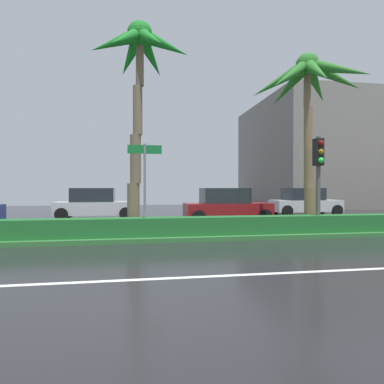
{
  "coord_description": "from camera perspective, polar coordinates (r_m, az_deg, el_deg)",
  "views": [
    {
      "loc": [
        0.24,
        -4.22,
        1.71
      ],
      "look_at": [
        2.58,
        9.51,
        1.55
      ],
      "focal_mm": 30.87,
      "sensor_mm": 36.0,
      "label": 1
    }
  ],
  "objects": [
    {
      "name": "ground_plane",
      "position": [
        13.34,
        -10.68,
        -6.94
      ],
      "size": [
        90.0,
        42.0,
        0.1
      ],
      "primitive_type": "cube",
      "color": "black"
    },
    {
      "name": "near_lane_divider_stripe",
      "position": [
        6.45,
        -11.83,
        -14.71
      ],
      "size": [
        81.0,
        0.14,
        0.01
      ],
      "primitive_type": "cube",
      "color": "white",
      "rests_on": "ground_plane"
    },
    {
      "name": "median_strip",
      "position": [
        12.33,
        -10.76,
        -6.98
      ],
      "size": [
        85.5,
        4.0,
        0.15
      ],
      "primitive_type": "cube",
      "color": "#2D6B33",
      "rests_on": "ground_plane"
    },
    {
      "name": "median_hedge",
      "position": [
        10.89,
        -10.91,
        -6.0
      ],
      "size": [
        76.5,
        0.7,
        0.6
      ],
      "color": "#1E6028",
      "rests_on": "median_strip"
    },
    {
      "name": "palm_tree_centre_left",
      "position": [
        12.66,
        -9.14,
        21.07
      ],
      "size": [
        3.62,
        3.34,
        7.47
      ],
      "color": "brown",
      "rests_on": "median_strip"
    },
    {
      "name": "palm_tree_centre",
      "position": [
        14.45,
        19.51,
        16.8
      ],
      "size": [
        4.58,
        4.54,
        6.91
      ],
      "color": "brown",
      "rests_on": "median_strip"
    },
    {
      "name": "traffic_signal_median_right",
      "position": [
        12.56,
        21.02,
        4.16
      ],
      "size": [
        0.28,
        0.43,
        3.39
      ],
      "color": "#4C4C47",
      "rests_on": "median_strip"
    },
    {
      "name": "street_name_sign",
      "position": [
        10.8,
        -8.16,
        2.6
      ],
      "size": [
        1.1,
        0.08,
        3.0
      ],
      "color": "slate",
      "rests_on": "median_strip"
    },
    {
      "name": "car_in_traffic_second",
      "position": [
        19.17,
        -16.4,
        -2.01
      ],
      "size": [
        4.3,
        2.02,
        1.72
      ],
      "color": "silver",
      "rests_on": "ground_plane"
    },
    {
      "name": "car_in_traffic_third",
      "position": [
        16.74,
        5.96,
        -2.38
      ],
      "size": [
        4.3,
        2.02,
        1.72
      ],
      "color": "maroon",
      "rests_on": "ground_plane"
    },
    {
      "name": "car_in_traffic_fourth",
      "position": [
        22.19,
        18.85,
        -1.66
      ],
      "size": [
        4.3,
        2.02,
        1.72
      ],
      "color": "silver",
      "rests_on": "ground_plane"
    },
    {
      "name": "building_far_right",
      "position": [
        36.51,
        23.9,
        5.81
      ],
      "size": [
        16.53,
        13.68,
        10.05
      ],
      "color": "slate",
      "rests_on": "ground_plane"
    }
  ]
}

